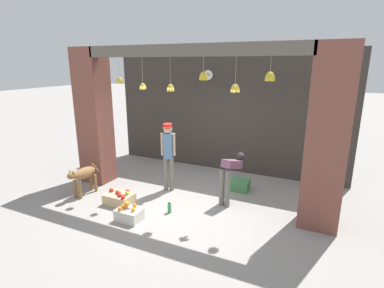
{
  "coord_description": "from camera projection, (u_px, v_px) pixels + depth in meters",
  "views": [
    {
      "loc": [
        2.68,
        -5.34,
        2.99
      ],
      "look_at": [
        0.0,
        0.37,
        1.27
      ],
      "focal_mm": 28.0,
      "sensor_mm": 36.0,
      "label": 1
    }
  ],
  "objects": [
    {
      "name": "shopkeeper",
      "position": [
        168.0,
        152.0,
        7.02
      ],
      "size": [
        0.33,
        0.3,
        1.64
      ],
      "rotation": [
        0.0,
        0.0,
        3.49
      ],
      "color": "#6B665B",
      "rests_on": "ground_plane"
    },
    {
      "name": "worker_stooping",
      "position": [
        230.0,
        173.0,
        6.46
      ],
      "size": [
        0.36,
        0.8,
        1.05
      ],
      "rotation": [
        0.0,
        0.0,
        -0.22
      ],
      "color": "#6B665B",
      "rests_on": "ground_plane"
    },
    {
      "name": "wall_clock",
      "position": [
        208.0,
        75.0,
        8.16
      ],
      "size": [
        0.28,
        0.03,
        0.28
      ],
      "color": "black"
    },
    {
      "name": "water_bottle",
      "position": [
        169.0,
        208.0,
        6.14
      ],
      "size": [
        0.08,
        0.08,
        0.22
      ],
      "color": "#38934C",
      "rests_on": "ground_plane"
    },
    {
      "name": "shop_pillar_left",
      "position": [
        94.0,
        117.0,
        7.47
      ],
      "size": [
        0.7,
        0.6,
        3.34
      ],
      "primitive_type": "cube",
      "color": "brown",
      "rests_on": "ground_plane"
    },
    {
      "name": "ground_plane",
      "position": [
        185.0,
        204.0,
        6.55
      ],
      "size": [
        60.0,
        60.0,
        0.0
      ],
      "primitive_type": "plane",
      "color": "gray"
    },
    {
      "name": "shop_back_wall",
      "position": [
        225.0,
        112.0,
        8.29
      ],
      "size": [
        6.63,
        0.12,
        3.34
      ],
      "primitive_type": "cube",
      "color": "#38332D",
      "rests_on": "ground_plane"
    },
    {
      "name": "produce_box_green",
      "position": [
        240.0,
        185.0,
        7.22
      ],
      "size": [
        0.43,
        0.36,
        0.27
      ],
      "primitive_type": "cube",
      "color": "#42844C",
      "rests_on": "ground_plane"
    },
    {
      "name": "dog",
      "position": [
        83.0,
        175.0,
        6.88
      ],
      "size": [
        0.28,
        0.9,
        0.71
      ],
      "rotation": [
        0.0,
        0.0,
        -1.63
      ],
      "color": "olive",
      "rests_on": "ground_plane"
    },
    {
      "name": "shop_pillar_right",
      "position": [
        327.0,
        140.0,
        5.28
      ],
      "size": [
        0.7,
        0.6,
        3.34
      ],
      "primitive_type": "cube",
      "color": "brown",
      "rests_on": "ground_plane"
    },
    {
      "name": "storefront_awning",
      "position": [
        187.0,
        53.0,
        5.81
      ],
      "size": [
        4.73,
        0.28,
        0.94
      ],
      "color": "#5B564C"
    },
    {
      "name": "fruit_crate_oranges",
      "position": [
        129.0,
        214.0,
        5.85
      ],
      "size": [
        0.48,
        0.36,
        0.31
      ],
      "color": "silver",
      "rests_on": "ground_plane"
    },
    {
      "name": "fruit_crate_apples",
      "position": [
        119.0,
        198.0,
        6.51
      ],
      "size": [
        0.6,
        0.43,
        0.32
      ],
      "color": "tan",
      "rests_on": "ground_plane"
    }
  ]
}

